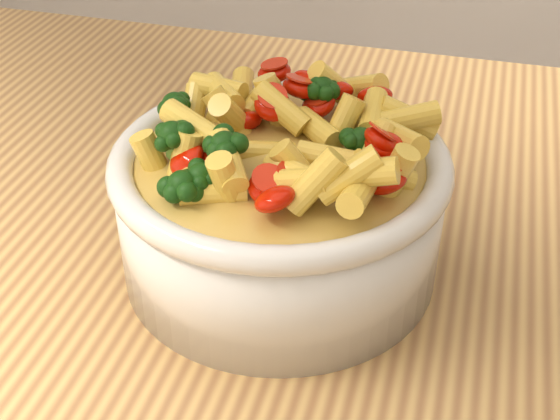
# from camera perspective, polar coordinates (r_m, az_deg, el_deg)

# --- Properties ---
(table) EXTENTS (1.20, 0.80, 0.90)m
(table) POSITION_cam_1_polar(r_m,az_deg,el_deg) (0.67, -6.33, -9.24)
(table) COLOR tan
(table) RESTS_ON ground
(serving_bowl) EXTENTS (0.23, 0.23, 0.10)m
(serving_bowl) POSITION_cam_1_polar(r_m,az_deg,el_deg) (0.54, 0.00, 0.11)
(serving_bowl) COLOR silver
(serving_bowl) RESTS_ON table
(pasta_salad) EXTENTS (0.18, 0.18, 0.04)m
(pasta_salad) POSITION_cam_1_polar(r_m,az_deg,el_deg) (0.51, -0.00, 5.77)
(pasta_salad) COLOR #FFD250
(pasta_salad) RESTS_ON serving_bowl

